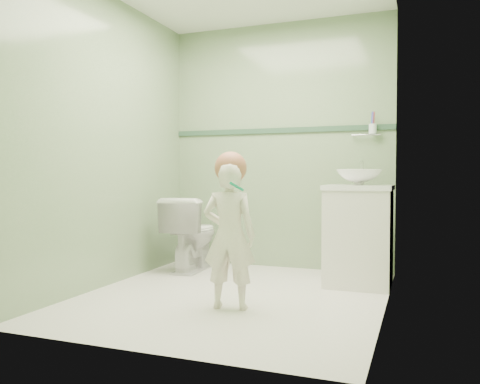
% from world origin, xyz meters
% --- Properties ---
extents(ground, '(2.50, 2.50, 0.00)m').
position_xyz_m(ground, '(0.00, 0.00, 0.00)').
color(ground, silver).
rests_on(ground, ground).
extents(room_shell, '(2.50, 2.54, 2.40)m').
position_xyz_m(room_shell, '(0.00, 0.00, 1.20)').
color(room_shell, gray).
rests_on(room_shell, ground).
extents(trim_stripe, '(2.20, 0.02, 0.05)m').
position_xyz_m(trim_stripe, '(0.00, 1.24, 1.35)').
color(trim_stripe, '#30523C').
rests_on(trim_stripe, room_shell).
extents(vanity, '(0.52, 0.50, 0.80)m').
position_xyz_m(vanity, '(0.84, 0.70, 0.40)').
color(vanity, silver).
rests_on(vanity, ground).
extents(counter, '(0.54, 0.52, 0.04)m').
position_xyz_m(counter, '(0.84, 0.70, 0.81)').
color(counter, white).
rests_on(counter, vanity).
extents(basin, '(0.37, 0.37, 0.13)m').
position_xyz_m(basin, '(0.84, 0.70, 0.89)').
color(basin, white).
rests_on(basin, counter).
extents(faucet, '(0.03, 0.13, 0.18)m').
position_xyz_m(faucet, '(0.84, 0.89, 0.97)').
color(faucet, silver).
rests_on(faucet, counter).
extents(cup_holder, '(0.26, 0.07, 0.21)m').
position_xyz_m(cup_holder, '(0.89, 1.18, 1.33)').
color(cup_holder, silver).
rests_on(cup_holder, room_shell).
extents(toilet, '(0.43, 0.71, 0.70)m').
position_xyz_m(toilet, '(-0.74, 0.80, 0.35)').
color(toilet, white).
rests_on(toilet, ground).
extents(toddler, '(0.40, 0.29, 1.00)m').
position_xyz_m(toddler, '(0.10, -0.32, 0.50)').
color(toddler, white).
rests_on(toddler, ground).
extents(hair_cap, '(0.22, 0.22, 0.22)m').
position_xyz_m(hair_cap, '(0.10, -0.30, 0.96)').
color(hair_cap, '#AB6445').
rests_on(hair_cap, toddler).
extents(teal_toothbrush, '(0.11, 0.14, 0.08)m').
position_xyz_m(teal_toothbrush, '(0.19, -0.43, 0.84)').
color(teal_toothbrush, '#068658').
rests_on(teal_toothbrush, toddler).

